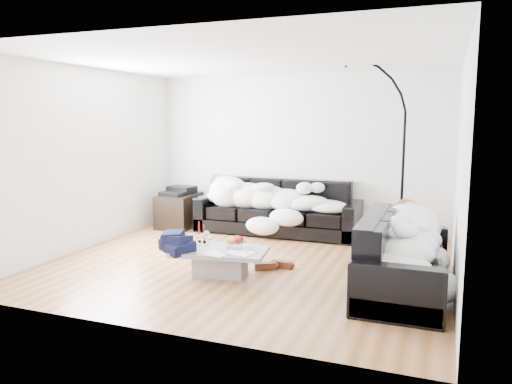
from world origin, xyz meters
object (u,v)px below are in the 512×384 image
(sleeper_right, at_px, (406,234))
(coffee_table, at_px, (220,262))
(sleeper_back, at_px, (277,195))
(wine_glass_b, at_px, (198,241))
(av_cabinet, at_px, (179,210))
(sofa_right, at_px, (405,254))
(sofa_back, at_px, (278,207))
(candle_left, at_px, (199,232))
(candle_right, at_px, (204,234))
(fruit_bowl, at_px, (237,242))
(floor_lamp, at_px, (403,167))
(wine_glass_c, at_px, (212,242))
(shoes, at_px, (273,265))
(stereo, at_px, (179,191))
(wine_glass_a, at_px, (207,238))

(sleeper_right, height_order, coffee_table, sleeper_right)
(sleeper_back, relative_size, wine_glass_b, 14.44)
(av_cabinet, bearing_deg, sofa_right, -29.86)
(coffee_table, bearing_deg, sofa_back, 91.66)
(wine_glass_b, relative_size, candle_left, 0.59)
(wine_glass_b, distance_m, candle_right, 0.20)
(fruit_bowl, distance_m, candle_left, 0.56)
(candle_right, bearing_deg, sleeper_back, 83.29)
(candle_right, distance_m, av_cabinet, 2.54)
(sleeper_back, bearing_deg, candle_left, -98.74)
(sleeper_right, bearing_deg, floor_lamp, 6.39)
(candle_right, relative_size, floor_lamp, 0.09)
(wine_glass_b, bearing_deg, av_cabinet, 124.40)
(av_cabinet, xyz_separation_m, floor_lamp, (3.75, -0.39, 0.92))
(wine_glass_c, relative_size, av_cabinet, 0.18)
(shoes, bearing_deg, floor_lamp, 26.42)
(coffee_table, xyz_separation_m, fruit_bowl, (0.15, 0.14, 0.23))
(fruit_bowl, relative_size, candle_right, 1.07)
(sofa_back, relative_size, candle_right, 11.91)
(av_cabinet, bearing_deg, candle_left, -57.35)
(coffee_table, bearing_deg, sleeper_back, 91.70)
(candle_right, bearing_deg, wine_glass_c, -45.74)
(sofa_right, relative_size, wine_glass_c, 13.29)
(shoes, bearing_deg, fruit_bowl, -154.81)
(wine_glass_c, distance_m, stereo, 2.85)
(sleeper_back, distance_m, fruit_bowl, 2.22)
(sofa_right, distance_m, shoes, 1.65)
(sofa_right, distance_m, wine_glass_c, 2.22)
(wine_glass_b, relative_size, av_cabinet, 0.19)
(sleeper_back, height_order, fruit_bowl, sleeper_back)
(sleeper_right, bearing_deg, wine_glass_a, 92.64)
(sofa_right, xyz_separation_m, shoes, (-1.60, 0.24, -0.36))
(sofa_right, relative_size, candle_right, 9.16)
(sleeper_back, height_order, shoes, sleeper_back)
(wine_glass_a, height_order, wine_glass_c, wine_glass_a)
(candle_right, bearing_deg, stereo, 126.61)
(wine_glass_b, bearing_deg, sofa_back, 84.44)
(sofa_back, distance_m, av_cabinet, 1.77)
(sofa_back, relative_size, wine_glass_b, 17.06)
(sleeper_back, bearing_deg, av_cabinet, -177.41)
(sleeper_right, relative_size, floor_lamp, 0.73)
(av_cabinet, bearing_deg, floor_lamp, -8.64)
(wine_glass_c, relative_size, candle_right, 0.69)
(fruit_bowl, relative_size, wine_glass_c, 1.55)
(stereo, bearing_deg, sleeper_right, -20.53)
(sofa_back, xyz_separation_m, candle_right, (-0.25, -2.17, -0.00))
(fruit_bowl, bearing_deg, av_cabinet, 133.18)
(sleeper_right, xyz_separation_m, floor_lamp, (-0.18, 1.63, 0.57))
(coffee_table, xyz_separation_m, candle_right, (-0.32, 0.21, 0.27))
(coffee_table, distance_m, stereo, 2.94)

